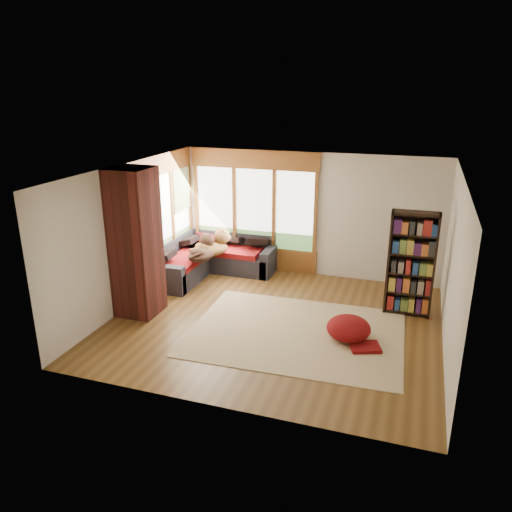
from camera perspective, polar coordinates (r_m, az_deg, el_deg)
The scene contains 17 objects.
floor at distance 8.68m, azimuth 2.08°, elevation -7.58°, with size 5.50×5.50×0.00m, color #543717.
ceiling at distance 7.86m, azimuth 2.31°, elevation 9.59°, with size 5.50×5.50×0.00m, color white.
wall_back at distance 10.51m, azimuth 6.05°, elevation 4.71°, with size 5.50×0.04×2.60m, color silver.
wall_front at distance 5.99m, azimuth -4.62°, elevation -6.68°, with size 5.50×0.04×2.60m, color silver.
wall_left at distance 9.29m, azimuth -14.32°, elevation 2.27°, with size 0.04×5.00×2.60m, color silver.
wall_right at distance 7.91m, azimuth 21.67°, elevation -1.47°, with size 0.04×5.00×2.60m, color silver.
windows_back at distance 10.78m, azimuth -0.24°, elevation 5.46°, with size 2.82×0.10×1.90m.
windows_left at distance 10.25m, azimuth -10.65°, elevation 4.40°, with size 0.10×2.62×1.90m.
roller_blind at distance 10.86m, azimuth -8.53°, elevation 7.51°, with size 0.03×0.72×0.90m, color #899B6A.
brick_chimney at distance 8.83m, azimuth -13.60°, elevation 1.45°, with size 0.70×0.70×2.60m, color #471914.
sectional_sofa at distance 10.65m, azimuth -5.41°, elevation -0.68°, with size 2.20×2.20×0.80m.
area_rug at distance 8.36m, azimuth 4.66°, elevation -8.70°, with size 3.43×2.63×0.01m, color beige.
bookshelf at distance 9.05m, azimuth 17.30°, elevation -0.90°, with size 0.80×0.27×1.87m.
pouf at distance 8.20m, azimuth 10.54°, elevation -8.04°, with size 0.71×0.71×0.38m, color maroon.
dog_tan at distance 10.33m, azimuth -4.95°, elevation 1.44°, with size 0.90×0.96×0.47m.
dog_brindle at distance 10.11m, azimuth -6.12°, elevation 0.87°, with size 0.49×0.80×0.43m.
throw_pillows at distance 10.62m, azimuth -4.98°, elevation 1.93°, with size 1.98×1.68×0.45m.
Camera 1 is at (2.16, -7.45, 3.91)m, focal length 35.00 mm.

